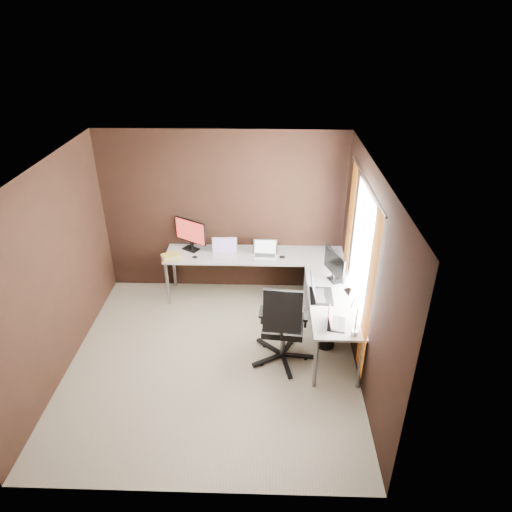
{
  "coord_description": "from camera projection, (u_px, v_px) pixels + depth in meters",
  "views": [
    {
      "loc": [
        0.68,
        -4.43,
        3.98
      ],
      "look_at": [
        0.51,
        0.95,
        1.0
      ],
      "focal_mm": 32.0,
      "sensor_mm": 36.0,
      "label": 1
    }
  ],
  "objects": [
    {
      "name": "desk_lamp",
      "position": [
        351.0,
        306.0,
        5.0
      ],
      "size": [
        0.19,
        0.21,
        0.56
      ],
      "rotation": [
        0.0,
        0.0,
        -0.06
      ],
      "color": "slate",
      "rests_on": "desk"
    },
    {
      "name": "laptop_black_small",
      "position": [
        334.0,
        321.0,
        5.26
      ],
      "size": [
        0.25,
        0.32,
        0.2
      ],
      "rotation": [
        0.0,
        0.0,
        1.41
      ],
      "color": "black",
      "rests_on": "desk"
    },
    {
      "name": "laptop_silver",
      "position": [
        265.0,
        253.0,
        6.69
      ],
      "size": [
        0.37,
        0.27,
        0.24
      ],
      "rotation": [
        0.0,
        0.0,
        -0.05
      ],
      "color": "silver",
      "rests_on": "desk"
    },
    {
      "name": "office_chair",
      "position": [
        283.0,
        338.0,
        5.67
      ],
      "size": [
        0.65,
        0.65,
        1.15
      ],
      "rotation": [
        0.0,
        0.0,
        -0.1
      ],
      "color": "black",
      "rests_on": "ground"
    },
    {
      "name": "mouse_corner",
      "position": [
        282.0,
        257.0,
        6.65
      ],
      "size": [
        0.11,
        0.09,
        0.04
      ],
      "primitive_type": "ellipsoid",
      "rotation": [
        0.0,
        0.0,
        -0.41
      ],
      "color": "black",
      "rests_on": "desk"
    },
    {
      "name": "monitor_left",
      "position": [
        191.0,
        233.0,
        6.78
      ],
      "size": [
        0.49,
        0.31,
        0.48
      ],
      "rotation": [
        0.0,
        0.0,
        -0.55
      ],
      "color": "black",
      "rests_on": "desk"
    },
    {
      "name": "laptop_black_big",
      "position": [
        318.0,
        292.0,
        5.76
      ],
      "size": [
        0.3,
        0.42,
        0.27
      ],
      "rotation": [
        0.0,
        0.0,
        1.55
      ],
      "color": "black",
      "rests_on": "desk"
    },
    {
      "name": "room",
      "position": [
        239.0,
        272.0,
        5.25
      ],
      "size": [
        3.6,
        3.6,
        2.5
      ],
      "color": "tan",
      "rests_on": "ground"
    },
    {
      "name": "wastebasket",
      "position": [
        325.0,
        336.0,
        6.01
      ],
      "size": [
        0.3,
        0.3,
        0.28
      ],
      "primitive_type": "cylinder",
      "rotation": [
        0.0,
        0.0,
        0.27
      ],
      "color": "black",
      "rests_on": "ground"
    },
    {
      "name": "mouse_left",
      "position": [
        195.0,
        257.0,
        6.65
      ],
      "size": [
        0.1,
        0.09,
        0.03
      ],
      "primitive_type": "ellipsoid",
      "rotation": [
        0.0,
        0.0,
        0.43
      ],
      "color": "black",
      "rests_on": "desk"
    },
    {
      "name": "monitor_right",
      "position": [
        335.0,
        265.0,
        6.0
      ],
      "size": [
        0.22,
        0.51,
        0.44
      ],
      "rotation": [
        0.0,
        0.0,
        1.93
      ],
      "color": "black",
      "rests_on": "desk"
    },
    {
      "name": "book_stack",
      "position": [
        171.0,
        257.0,
        6.6
      ],
      "size": [
        0.32,
        0.29,
        0.09
      ],
      "rotation": [
        0.0,
        0.0,
        0.42
      ],
      "color": "tan",
      "rests_on": "desk"
    },
    {
      "name": "desk",
      "position": [
        280.0,
        274.0,
        6.38
      ],
      "size": [
        2.65,
        2.25,
        0.73
      ],
      "color": "silver",
      "rests_on": "ground"
    },
    {
      "name": "drawer_pedestal",
      "position": [
        319.0,
        293.0,
        6.64
      ],
      "size": [
        0.42,
        0.5,
        0.6
      ],
      "primitive_type": "cube",
      "color": "silver",
      "rests_on": "ground"
    },
    {
      "name": "laptop_white",
      "position": [
        225.0,
        252.0,
        6.72
      ],
      "size": [
        0.38,
        0.28,
        0.24
      ],
      "rotation": [
        0.0,
        0.0,
        0.05
      ],
      "color": "silver",
      "rests_on": "desk"
    }
  ]
}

